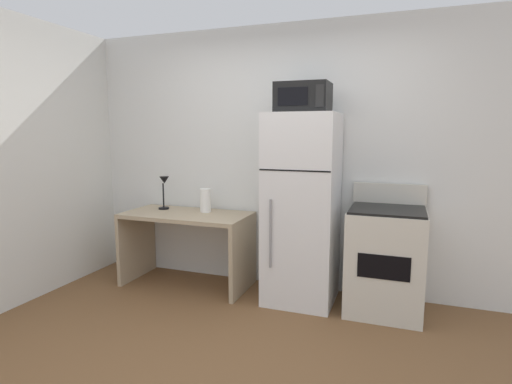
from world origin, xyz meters
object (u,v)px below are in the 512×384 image
object	(u,v)px
paper_towel_roll	(206,200)
microwave	(303,98)
oven_range	(385,260)
desk_lamp	(164,187)
desk	(187,234)
refrigerator	(302,209)

from	to	relation	value
paper_towel_roll	microwave	xyz separation A→B (m)	(1.04, -0.13, 0.99)
microwave	oven_range	size ratio (longest dim) A/B	0.42
desk_lamp	desk	bearing A→B (deg)	-17.15
oven_range	desk	bearing A→B (deg)	-179.42
refrigerator	desk	bearing A→B (deg)	-179.36
desk_lamp	oven_range	world-z (taller)	desk_lamp
desk	desk_lamp	xyz separation A→B (m)	(-0.32, 0.10, 0.46)
desk_lamp	paper_towel_roll	world-z (taller)	desk_lamp
desk_lamp	microwave	size ratio (longest dim) A/B	0.77
desk	paper_towel_roll	world-z (taller)	paper_towel_roll
desk	microwave	distance (m)	1.79
desk	refrigerator	xyz separation A→B (m)	(1.20, 0.01, 0.33)
desk	paper_towel_roll	distance (m)	0.39
desk	refrigerator	distance (m)	1.24
paper_towel_roll	microwave	world-z (taller)	microwave
paper_towel_roll	refrigerator	size ratio (longest dim) A/B	0.14
desk	paper_towel_roll	xyz separation A→B (m)	(0.16, 0.12, 0.34)
refrigerator	desk_lamp	bearing A→B (deg)	176.82
microwave	refrigerator	bearing A→B (deg)	90.33
microwave	oven_range	xyz separation A→B (m)	(0.75, 0.03, -1.40)
refrigerator	paper_towel_roll	bearing A→B (deg)	173.97
desk_lamp	refrigerator	bearing A→B (deg)	-3.18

